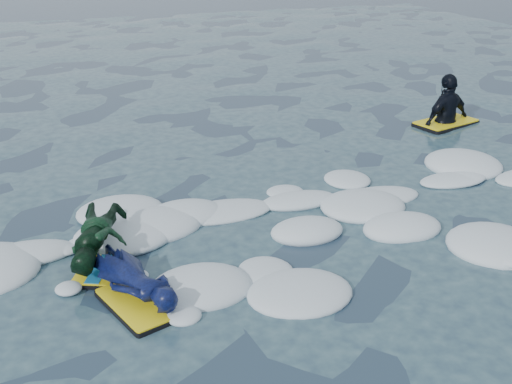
# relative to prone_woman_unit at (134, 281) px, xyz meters

# --- Properties ---
(ground) EXTENTS (120.00, 120.00, 0.00)m
(ground) POSITION_rel_prone_woman_unit_xyz_m (1.40, -0.01, -0.20)
(ground) COLOR #1C2943
(ground) RESTS_ON ground
(foam_band) EXTENTS (12.00, 3.10, 0.30)m
(foam_band) POSITION_rel_prone_woman_unit_xyz_m (1.40, 1.03, -0.20)
(foam_band) COLOR white
(foam_band) RESTS_ON ground
(prone_woman_unit) EXTENTS (1.07, 1.60, 0.38)m
(prone_woman_unit) POSITION_rel_prone_woman_unit_xyz_m (0.00, 0.00, 0.00)
(prone_woman_unit) COLOR black
(prone_woman_unit) RESTS_ON ground
(prone_child_unit) EXTENTS (1.09, 1.51, 0.54)m
(prone_child_unit) POSITION_rel_prone_woman_unit_xyz_m (-0.24, 0.88, 0.08)
(prone_child_unit) COLOR black
(prone_child_unit) RESTS_ON ground
(waiting_rider_unit) EXTENTS (1.37, 0.98, 1.86)m
(waiting_rider_unit) POSITION_rel_prone_woman_unit_xyz_m (6.71, 4.10, -0.12)
(waiting_rider_unit) COLOR black
(waiting_rider_unit) RESTS_ON ground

